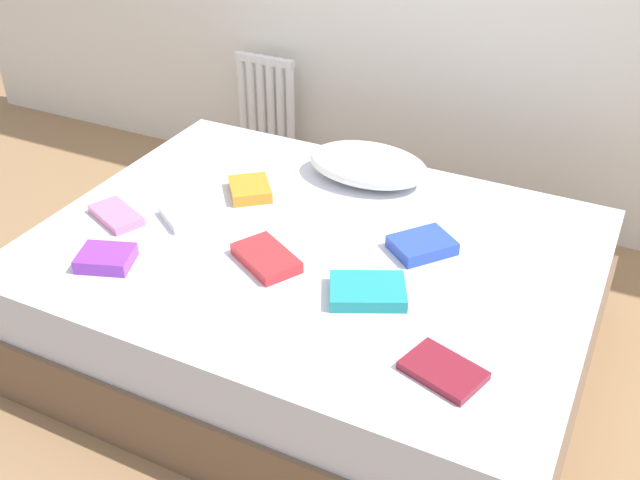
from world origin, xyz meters
TOP-DOWN VIEW (x-y plane):
  - ground_plane at (0.00, 0.00)m, footprint 8.00×8.00m
  - bed at (0.00, 0.00)m, footprint 2.00×1.50m
  - radiator at (-0.89, 1.20)m, footprint 0.34×0.04m
  - pillow at (-0.01, 0.53)m, footprint 0.51×0.33m
  - textbook_white at (-0.50, -0.07)m, footprint 0.23×0.23m
  - textbook_red at (-0.09, -0.19)m, footprint 0.29×0.25m
  - textbook_blue at (0.37, 0.12)m, footprint 0.25×0.26m
  - textbook_maroon at (0.63, -0.44)m, footprint 0.25×0.21m
  - textbook_pink at (-0.74, -0.19)m, footprint 0.26×0.20m
  - textbook_teal at (0.30, -0.21)m, footprint 0.30×0.26m
  - textbook_orange at (-0.39, 0.20)m, footprint 0.24×0.24m
  - textbook_purple at (-0.58, -0.44)m, footprint 0.22×0.20m

SIDE VIEW (x-z plane):
  - ground_plane at x=0.00m, z-range 0.00..0.00m
  - bed at x=0.00m, z-range 0.00..0.50m
  - radiator at x=-0.89m, z-range 0.12..0.68m
  - textbook_maroon at x=0.63m, z-range 0.50..0.53m
  - textbook_pink at x=-0.74m, z-range 0.50..0.53m
  - textbook_white at x=-0.50m, z-range 0.50..0.53m
  - textbook_red at x=-0.09m, z-range 0.50..0.54m
  - textbook_teal at x=0.30m, z-range 0.50..0.54m
  - textbook_orange at x=-0.39m, z-range 0.50..0.55m
  - textbook_blue at x=0.37m, z-range 0.50..0.55m
  - textbook_purple at x=-0.58m, z-range 0.50..0.55m
  - pillow at x=-0.01m, z-range 0.50..0.63m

